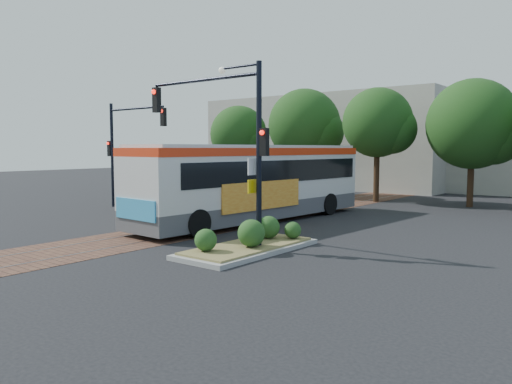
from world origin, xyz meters
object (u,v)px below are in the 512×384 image
signal_pole_main (230,126)px  signal_pole_left (124,140)px  parked_car (263,190)px  traffic_island (251,241)px  officer (134,195)px  city_bus (256,179)px

signal_pole_main → signal_pole_left: size_ratio=1.00×
signal_pole_left → parked_car: signal_pole_left is taller
traffic_island → signal_pole_main: size_ratio=0.87×
signal_pole_main → officer: (-11.36, 4.72, -3.34)m
traffic_island → officer: (-12.32, 4.81, 0.49)m
signal_pole_left → parked_car: size_ratio=1.47×
traffic_island → officer: bearing=158.7°
city_bus → parked_car: city_bus is taller
traffic_island → signal_pole_main: 3.95m
city_bus → officer: 8.33m
officer → signal_pole_main: bearing=121.2°
signal_pole_main → traffic_island: bearing=-5.4°
signal_pole_left → city_bus: bearing=3.9°
signal_pole_main → signal_pole_left: 13.14m
traffic_island → city_bus: bearing=126.7°
traffic_island → signal_pole_left: bearing=159.6°
traffic_island → parked_car: bearing=126.1°
city_bus → officer: (-8.22, -0.70, -1.17)m
signal_pole_main → parked_car: size_ratio=1.47×
city_bus → parked_car: 10.72m
signal_pole_left → officer: signal_pole_left is taller
signal_pole_main → signal_pole_left: bearing=158.6°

